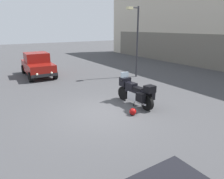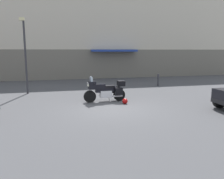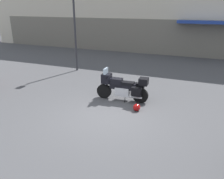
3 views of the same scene
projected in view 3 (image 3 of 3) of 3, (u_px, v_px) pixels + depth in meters
ground_plane at (109, 116)px, 8.41m from camera, size 80.00×80.00×0.00m
motorcycle at (123, 87)px, 9.59m from camera, size 2.26×0.78×1.36m
helmet at (137, 107)px, 8.79m from camera, size 0.28×0.28×0.28m
streetlamp_curbside at (73, 24)px, 13.26m from camera, size 0.28×0.94×4.63m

